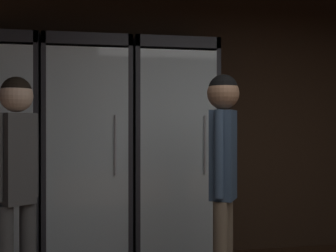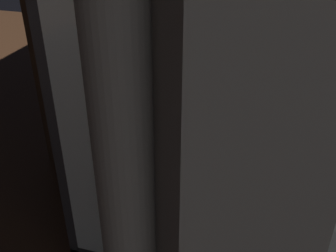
{
  "view_description": "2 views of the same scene",
  "coord_description": "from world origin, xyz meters",
  "px_view_note": "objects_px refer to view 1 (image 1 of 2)",
  "views": [
    {
      "loc": [
        -1.26,
        -1.12,
        1.31
      ],
      "look_at": [
        -0.66,
        2.36,
        1.31
      ],
      "focal_mm": 43.84,
      "sensor_mm": 36.0,
      "label": 1
    },
    {
      "loc": [
        -1.75,
        1.33,
        1.41
      ],
      "look_at": [
        -2.05,
        2.34,
        0.78
      ],
      "focal_mm": 41.98,
      "sensor_mm": 36.0,
      "label": 2
    }
  ],
  "objects_px": {
    "cooler_far_left": "(0,159)",
    "cooler_center": "(171,157)",
    "cooler_left": "(89,157)",
    "shopper_far": "(223,164)",
    "shopper_near": "(16,172)"
  },
  "relations": [
    {
      "from": "cooler_center",
      "to": "shopper_near",
      "type": "height_order",
      "value": "cooler_center"
    },
    {
      "from": "shopper_near",
      "to": "shopper_far",
      "type": "distance_m",
      "value": 1.37
    },
    {
      "from": "cooler_far_left",
      "to": "shopper_near",
      "type": "xyz_separation_m",
      "value": [
        0.32,
        -1.0,
        -0.01
      ]
    },
    {
      "from": "cooler_center",
      "to": "shopper_far",
      "type": "bearing_deg",
      "value": -82.72
    },
    {
      "from": "shopper_near",
      "to": "shopper_far",
      "type": "relative_size",
      "value": 0.98
    },
    {
      "from": "cooler_left",
      "to": "shopper_far",
      "type": "xyz_separation_m",
      "value": [
        0.92,
        -1.15,
        0.03
      ]
    },
    {
      "from": "cooler_far_left",
      "to": "shopper_near",
      "type": "height_order",
      "value": "cooler_far_left"
    },
    {
      "from": "shopper_far",
      "to": "cooler_center",
      "type": "bearing_deg",
      "value": 97.28
    },
    {
      "from": "cooler_center",
      "to": "cooler_far_left",
      "type": "bearing_deg",
      "value": -179.94
    },
    {
      "from": "cooler_far_left",
      "to": "cooler_left",
      "type": "height_order",
      "value": "same"
    },
    {
      "from": "cooler_far_left",
      "to": "cooler_center",
      "type": "relative_size",
      "value": 1.0
    },
    {
      "from": "cooler_far_left",
      "to": "cooler_center",
      "type": "xyz_separation_m",
      "value": [
        1.54,
        0.0,
        -0.0
      ]
    },
    {
      "from": "cooler_far_left",
      "to": "cooler_left",
      "type": "distance_m",
      "value": 0.77
    },
    {
      "from": "cooler_left",
      "to": "cooler_center",
      "type": "bearing_deg",
      "value": 0.02
    },
    {
      "from": "cooler_left",
      "to": "cooler_far_left",
      "type": "bearing_deg",
      "value": -179.9
    }
  ]
}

